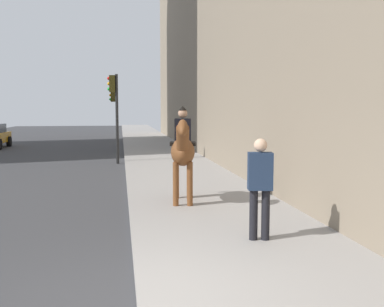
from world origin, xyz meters
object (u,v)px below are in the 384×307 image
traffic_light_near_curb (115,104)px  traffic_light_far_curb (115,109)px  mounted_horse_near (183,150)px  pedestrian_greeting (260,182)px

traffic_light_near_curb → traffic_light_far_curb: size_ratio=1.09×
mounted_horse_near → traffic_light_near_curb: size_ratio=0.60×
mounted_horse_near → pedestrian_greeting: 3.33m
pedestrian_greeting → traffic_light_near_curb: size_ratio=0.45×
traffic_light_near_curb → traffic_light_far_curb: (5.04, 0.06, -0.20)m
mounted_horse_near → traffic_light_near_curb: (8.91, 1.65, 1.17)m
mounted_horse_near → pedestrian_greeting: (-3.21, -0.85, -0.26)m
traffic_light_near_curb → traffic_light_far_curb: 5.04m
pedestrian_greeting → traffic_light_far_curb: (17.15, 2.56, 1.24)m
traffic_light_near_curb → pedestrian_greeting: bearing=-168.3°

